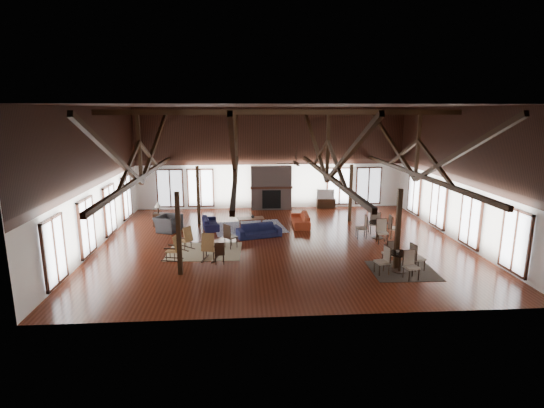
{
  "coord_description": "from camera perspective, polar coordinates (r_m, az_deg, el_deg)",
  "views": [
    {
      "loc": [
        -1.7,
        -18.2,
        5.84
      ],
      "look_at": [
        -0.35,
        1.0,
        1.56
      ],
      "focal_mm": 28.0,
      "sensor_mm": 36.0,
      "label": 1
    }
  ],
  "objects": [
    {
      "name": "side_table_lamp",
      "position": [
        22.56,
        -15.02,
        -1.66
      ],
      "size": [
        0.49,
        0.49,
        1.26
      ],
      "color": "black",
      "rests_on": "floor"
    },
    {
      "name": "ceiling",
      "position": [
        18.28,
        1.34,
        13.03
      ],
      "size": [
        16.0,
        14.0,
        0.02
      ],
      "primitive_type": "cube",
      "color": "black",
      "rests_on": "wall_back"
    },
    {
      "name": "rocking_chair_c",
      "position": [
        17.28,
        -13.02,
        -5.89
      ],
      "size": [
        0.86,
        0.58,
        1.01
      ],
      "rotation": [
        0.0,
        0.0,
        1.35
      ],
      "color": "olive",
      "rests_on": "floor"
    },
    {
      "name": "television",
      "position": [
        25.93,
        7.19,
        1.35
      ],
      "size": [
        1.05,
        0.24,
        0.6
      ],
      "primitive_type": "imported",
      "rotation": [
        0.0,
        0.0,
        -0.1
      ],
      "color": "#B2B2B2",
      "rests_on": "tv_console"
    },
    {
      "name": "wall_right",
      "position": [
        20.81,
        23.84,
        3.62
      ],
      "size": [
        0.02,
        14.0,
        6.0
      ],
      "primitive_type": "cube",
      "color": "white",
      "rests_on": "floor"
    },
    {
      "name": "rug_navy",
      "position": [
        21.57,
        -3.04,
        -3.18
      ],
      "size": [
        3.85,
        3.12,
        0.01
      ],
      "primitive_type": "cube",
      "rotation": [
        0.0,
        0.0,
        0.15
      ],
      "color": "#1C1F4F",
      "rests_on": "floor"
    },
    {
      "name": "sofa_navy_left",
      "position": [
        21.66,
        -8.27,
        -2.51
      ],
      "size": [
        1.93,
        1.02,
        0.54
      ],
      "primitive_type": "imported",
      "rotation": [
        0.0,
        0.0,
        1.74
      ],
      "color": "#131233",
      "rests_on": "floor"
    },
    {
      "name": "coffee_table",
      "position": [
        21.48,
        -2.86,
        -2.04
      ],
      "size": [
        1.37,
        0.8,
        0.5
      ],
      "rotation": [
        0.0,
        0.0,
        0.11
      ],
      "color": "brown",
      "rests_on": "floor"
    },
    {
      "name": "cafe_table_near",
      "position": [
        16.36,
        16.84,
        -7.05
      ],
      "size": [
        1.99,
        1.99,
        1.02
      ],
      "rotation": [
        0.0,
        0.0,
        0.19
      ],
      "color": "black",
      "rests_on": "floor"
    },
    {
      "name": "vase",
      "position": [
        21.47,
        -2.6,
        -1.63
      ],
      "size": [
        0.2,
        0.2,
        0.18
      ],
      "primitive_type": "imported",
      "rotation": [
        0.0,
        0.0,
        -0.17
      ],
      "color": "#B2B2B2",
      "rests_on": "coffee_table"
    },
    {
      "name": "wall_back",
      "position": [
        25.41,
        -0.17,
        6.12
      ],
      "size": [
        16.0,
        0.02,
        6.0
      ],
      "primitive_type": "cube",
      "color": "white",
      "rests_on": "floor"
    },
    {
      "name": "armchair",
      "position": [
        21.49,
        -13.76,
        -2.55
      ],
      "size": [
        1.48,
        1.4,
        0.77
      ],
      "primitive_type": "imported",
      "rotation": [
        0.0,
        0.0,
        1.18
      ],
      "color": "#2A292C",
      "rests_on": "floor"
    },
    {
      "name": "tv_console",
      "position": [
        26.05,
        7.26,
        0.11
      ],
      "size": [
        1.11,
        0.42,
        0.56
      ],
      "primitive_type": "cube",
      "color": "black",
      "rests_on": "floor"
    },
    {
      "name": "cup_near",
      "position": [
        16.28,
        16.55,
        -6.12
      ],
      "size": [
        0.15,
        0.15,
        0.09
      ],
      "primitive_type": "imported",
      "rotation": [
        0.0,
        0.0,
        -0.43
      ],
      "color": "#B2B2B2",
      "rests_on": "cafe_table_near"
    },
    {
      "name": "wall_front",
      "position": [
        11.68,
        4.46,
        -1.59
      ],
      "size": [
        16.0,
        0.02,
        6.0
      ],
      "primitive_type": "cube",
      "color": "white",
      "rests_on": "floor"
    },
    {
      "name": "fireplace",
      "position": [
        25.34,
        -0.11,
        2.19
      ],
      "size": [
        2.5,
        0.69,
        2.6
      ],
      "color": "#725E57",
      "rests_on": "floor"
    },
    {
      "name": "wall_left",
      "position": [
        19.47,
        -22.9,
        3.15
      ],
      "size": [
        0.02,
        14.0,
        6.0
      ],
      "primitive_type": "cube",
      "color": "white",
      "rests_on": "floor"
    },
    {
      "name": "ceiling_fan",
      "position": [
        17.46,
        3.25,
        5.58
      ],
      "size": [
        1.6,
        1.6,
        0.75
      ],
      "color": "black",
      "rests_on": "roof_truss"
    },
    {
      "name": "sofa_navy_front",
      "position": [
        19.96,
        -1.77,
        -3.59
      ],
      "size": [
        2.19,
        1.31,
        0.6
      ],
      "primitive_type": "imported",
      "rotation": [
        0.0,
        0.0,
        0.27
      ],
      "color": "#16193D",
      "rests_on": "floor"
    },
    {
      "name": "cup_far",
      "position": [
        20.28,
        14.16,
        -2.2
      ],
      "size": [
        0.13,
        0.13,
        0.09
      ],
      "primitive_type": "imported",
      "rotation": [
        0.0,
        0.0,
        -0.23
      ],
      "color": "#B2B2B2",
      "rests_on": "cafe_table_far"
    },
    {
      "name": "side_chair_b",
      "position": [
        16.53,
        -7.07,
        -6.35
      ],
      "size": [
        0.43,
        0.43,
        0.89
      ],
      "rotation": [
        0.0,
        0.0,
        0.14
      ],
      "color": "black",
      "rests_on": "floor"
    },
    {
      "name": "rocking_chair_a",
      "position": [
        18.48,
        -11.43,
        -4.59
      ],
      "size": [
        0.87,
        0.83,
        1.01
      ],
      "rotation": [
        0.0,
        0.0,
        0.87
      ],
      "color": "olive",
      "rests_on": "floor"
    },
    {
      "name": "rug_dark",
      "position": [
        16.66,
        17.17,
        -8.55
      ],
      "size": [
        2.42,
        2.21,
        0.01
      ],
      "primitive_type": "cube",
      "rotation": [
        0.0,
        0.0,
        -0.03
      ],
      "color": "black",
      "rests_on": "floor"
    },
    {
      "name": "cafe_table_far",
      "position": [
        20.3,
        14.07,
        -3.0
      ],
      "size": [
        2.06,
        2.06,
        1.07
      ],
      "rotation": [
        0.0,
        0.0,
        -0.06
      ],
      "color": "black",
      "rests_on": "floor"
    },
    {
      "name": "rocking_chair_b",
      "position": [
        17.0,
        -8.49,
        -5.78
      ],
      "size": [
        0.67,
        0.97,
        1.14
      ],
      "rotation": [
        0.0,
        0.0,
        -0.24
      ],
      "color": "olive",
      "rests_on": "floor"
    },
    {
      "name": "rug_tan",
      "position": [
        18.23,
        -9.03,
        -6.3
      ],
      "size": [
        3.15,
        2.52,
        0.01
      ],
      "primitive_type": "cube",
      "rotation": [
        0.0,
        0.0,
        -0.04
      ],
      "color": "tan",
      "rests_on": "floor"
    },
    {
      "name": "floor",
      "position": [
        19.19,
        1.25,
        -5.19
      ],
      "size": [
        16.0,
        16.0,
        0.0
      ],
      "primitive_type": "plane",
      "color": "#592212",
      "rests_on": "ground"
    },
    {
      "name": "post_grid",
      "position": [
        18.78,
        1.27,
        -0.75
      ],
      "size": [
        8.16,
        7.16,
        3.05
      ],
      "color": "black",
      "rests_on": "floor"
    },
    {
      "name": "sofa_orange",
      "position": [
        21.93,
        3.85,
        -2.11
      ],
      "size": [
        2.12,
        0.88,
        0.61
      ],
      "primitive_type": "imported",
      "rotation": [
        0.0,
        0.0,
        -1.6
      ],
      "color": "#B24022",
      "rests_on": "floor"
    },
    {
      "name": "roof_truss",
      "position": [
        18.37,
        1.31,
        6.87
      ],
      "size": [
        15.6,
        14.07,
        3.14
      ],
      "color": "black",
      "rests_on": "wall_back"
    },
    {
      "name": "side_chair_a",
      "position": [
        18.31,
        -5.81,
        -4.09
      ],
      "size": [
        0.64,
        0.64,
        1.08
      ],
      "rotation": [
        0.0,
        0.0,
        -0.86
      ],
      "color": "black",
      "rests_on": "floor"
    }
  ]
}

